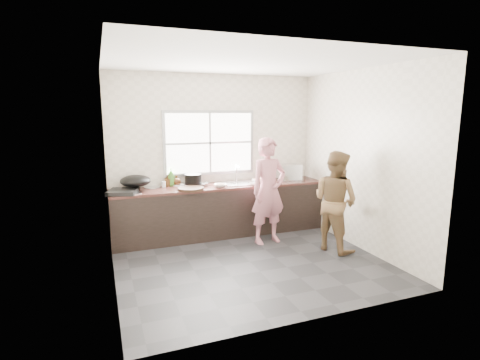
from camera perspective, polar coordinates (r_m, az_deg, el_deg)
name	(u,v)px	position (r m, az deg, el deg)	size (l,w,h in m)	color
floor	(250,262)	(5.38, 1.50, -12.38)	(3.60, 3.20, 0.01)	#2A2A2C
ceiling	(251,61)	(5.00, 1.65, 17.61)	(3.60, 3.20, 0.01)	silver
wall_back	(215,154)	(6.51, -3.82, 3.95)	(3.60, 0.01, 2.70)	beige
wall_left	(108,175)	(4.64, -19.50, 0.79)	(0.01, 3.20, 2.70)	beige
wall_right	(361,160)	(5.93, 17.93, 2.85)	(0.01, 3.20, 2.70)	beige
wall_front	(315,190)	(3.60, 11.33, -1.43)	(3.60, 0.01, 2.70)	silver
cabinet	(221,211)	(6.39, -2.89, -4.74)	(3.60, 0.62, 0.82)	black
countertop	(221,186)	(6.29, -2.92, -0.96)	(3.60, 0.64, 0.04)	#3B1D18
sink	(240,183)	(6.40, 0.06, -0.52)	(0.55, 0.45, 0.02)	silver
faucet	(236,173)	(6.56, -0.57, 1.03)	(0.02, 0.02, 0.30)	silver
window_frame	(210,143)	(6.45, -4.65, 5.67)	(1.60, 0.05, 1.10)	#9EA0A5
window_glazing	(210,143)	(6.43, -4.59, 5.65)	(1.50, 0.01, 1.00)	white
woman	(268,194)	(5.94, 4.36, -2.19)	(0.57, 0.38, 1.57)	#C47582
person_side	(335,201)	(5.79, 14.30, -3.11)	(0.74, 0.57, 1.51)	brown
cutting_board	(191,189)	(5.94, -7.51, -1.32)	(0.41, 0.41, 0.04)	black
cleaver	(204,183)	(6.24, -5.45, -0.51)	(0.22, 0.11, 0.01)	#A2A6A9
bowl_mince	(220,185)	(6.12, -3.01, -0.84)	(0.21, 0.21, 0.05)	silver
bowl_crabs	(258,181)	(6.54, 2.77, -0.11)	(0.17, 0.17, 0.05)	silver
bowl_held	(253,184)	(6.26, 1.95, -0.57)	(0.18, 0.18, 0.06)	white
black_pot	(193,180)	(6.25, -7.16, -0.01)	(0.27, 0.27, 0.20)	black
plate_food	(178,185)	(6.34, -9.40, -0.74)	(0.20, 0.20, 0.02)	silver
bottle_green	(171,177)	(6.29, -10.46, 0.49)	(0.12, 0.12, 0.31)	#3E802A
bottle_brown_tall	(168,181)	(6.30, -10.95, -0.13)	(0.08, 0.08, 0.18)	#4D2E13
bottle_brown_short	(177,181)	(6.32, -9.61, -0.09)	(0.13, 0.13, 0.17)	#3F220F
glass_jar	(164,184)	(6.20, -11.55, -0.68)	(0.07, 0.07, 0.10)	silver
burner	(123,192)	(5.89, -17.45, -1.71)	(0.40, 0.40, 0.06)	black
wok	(136,181)	(6.07, -15.63, -0.13)	(0.47, 0.47, 0.18)	black
dish_rack	(289,172)	(6.72, 7.44, 1.15)	(0.40, 0.28, 0.30)	silver
pot_lid_left	(134,193)	(5.87, -15.83, -1.91)	(0.24, 0.24, 0.01)	silver
pot_lid_right	(152,187)	(6.24, -13.21, -1.08)	(0.26, 0.26, 0.01)	#B7B8BE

